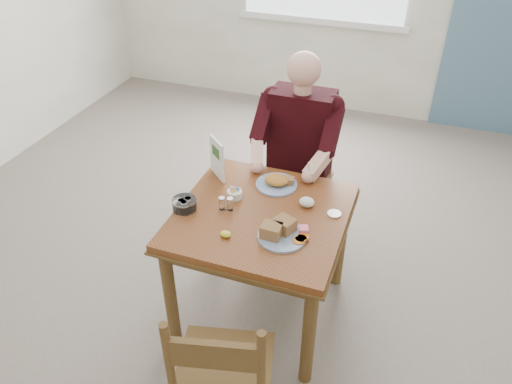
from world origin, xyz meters
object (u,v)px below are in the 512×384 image
at_px(chair_near, 223,376).
at_px(far_plate, 278,182).
at_px(near_plate, 281,232).
at_px(table, 261,229).
at_px(diner, 298,142).
at_px(chair_far, 299,178).

xyz_separation_m(chair_near, far_plate, (-0.11, 1.11, 0.30)).
xyz_separation_m(chair_near, near_plate, (0.05, 0.68, 0.30)).
relative_size(table, diner, 0.66).
bearing_deg(table, chair_far, 90.00).
bearing_deg(far_plate, near_plate, -70.16).
bearing_deg(chair_near, chair_far, 93.90).
distance_m(table, near_plate, 0.26).
relative_size(diner, near_plate, 4.92).
relative_size(table, chair_near, 0.97).
bearing_deg(chair_far, near_plate, -80.63).
bearing_deg(far_plate, table, -90.34).
bearing_deg(table, diner, 90.00).
xyz_separation_m(diner, far_plate, (0.00, -0.43, -0.04)).
bearing_deg(near_plate, diner, 100.33).
relative_size(near_plate, far_plate, 1.03).
height_order(diner, far_plate, diner).
height_order(table, near_plate, near_plate).
distance_m(chair_near, far_plate, 1.15).
bearing_deg(table, chair_near, -82.38).
bearing_deg(diner, chair_near, -85.88).
bearing_deg(table, near_plate, -44.16).
xyz_separation_m(table, far_plate, (0.00, 0.28, 0.14)).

